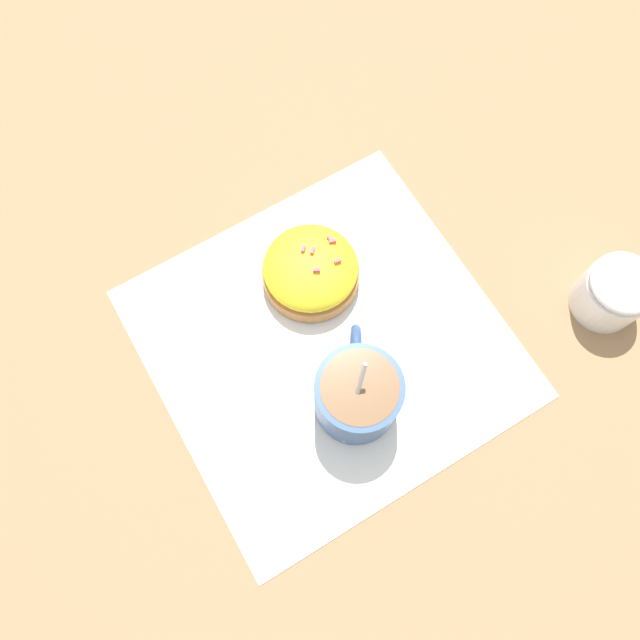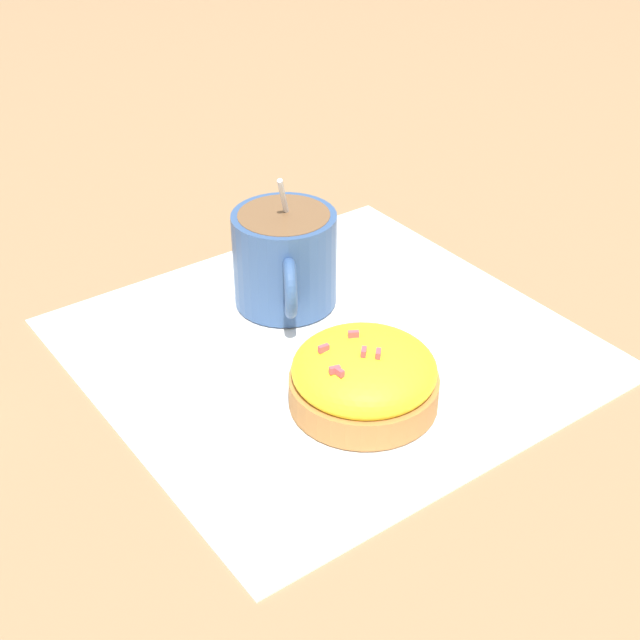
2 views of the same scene
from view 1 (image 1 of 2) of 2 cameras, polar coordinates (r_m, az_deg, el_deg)
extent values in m
plane|color=#93704C|center=(0.62, 0.60, -2.15)|extent=(3.00, 3.00, 0.00)
cube|color=white|center=(0.62, 0.60, -2.11)|extent=(0.36, 0.37, 0.00)
cylinder|color=#335184|center=(0.57, 3.32, -7.01)|extent=(0.08, 0.08, 0.07)
cylinder|color=brown|center=(0.54, 3.50, -6.33)|extent=(0.07, 0.07, 0.01)
torus|color=#335184|center=(0.58, 3.28, -2.57)|extent=(0.04, 0.03, 0.04)
ellipsoid|color=silver|center=(0.60, 3.64, -5.72)|extent=(0.03, 0.03, 0.01)
cylinder|color=silver|center=(0.54, 3.13, -7.75)|extent=(0.04, 0.04, 0.10)
cylinder|color=#B2753D|center=(0.63, -0.84, 4.20)|extent=(0.10, 0.10, 0.02)
ellipsoid|color=yellow|center=(0.62, -0.86, 4.81)|extent=(0.09, 0.09, 0.04)
cube|color=#EA4C56|center=(0.61, 1.15, 7.22)|extent=(0.00, 0.01, 0.00)
cube|color=#EA4C56|center=(0.60, 1.63, 5.40)|extent=(0.00, 0.01, 0.00)
cube|color=#EA4C56|center=(0.61, 0.93, 7.43)|extent=(0.01, 0.00, 0.00)
cube|color=#EA4C56|center=(0.59, -0.32, 4.59)|extent=(0.01, 0.01, 0.00)
cube|color=#EA4C56|center=(0.60, -0.69, 6.37)|extent=(0.01, 0.01, 0.00)
cube|color=#EA4C56|center=(0.60, -1.53, 6.54)|extent=(0.01, 0.01, 0.00)
cylinder|color=white|center=(0.68, 25.04, 2.10)|extent=(0.07, 0.07, 0.05)
ellipsoid|color=white|center=(0.65, 26.10, 3.05)|extent=(0.06, 0.06, 0.02)
camera|label=2|loc=(0.74, 8.01, 53.19)|focal=50.00mm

